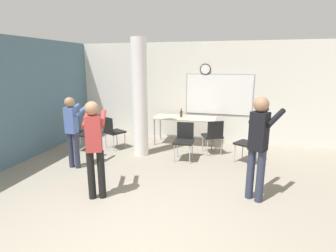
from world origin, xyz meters
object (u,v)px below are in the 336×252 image
object	(u,v)px
folding_table	(185,119)
bottle_on_table	(181,114)
chair_mid_room	(250,142)
person_watching_back	(72,127)
chair_table_right	(213,134)
chair_table_front	(184,138)
chair_near_pillar	(113,130)
person_playing_front	(94,143)
chair_by_left_wall	(80,131)
person_playing_side	(259,141)

from	to	relation	value
folding_table	bottle_on_table	world-z (taller)	bottle_on_table
chair_mid_room	person_watching_back	size ratio (longest dim) A/B	0.56
chair_table_right	chair_table_front	bearing A→B (deg)	-139.28
folding_table	person_watching_back	world-z (taller)	person_watching_back
folding_table	bottle_on_table	size ratio (longest dim) A/B	7.08
chair_near_pillar	person_playing_front	xyz separation A→B (m)	(0.91, -2.41, 0.46)
chair_table_right	chair_by_left_wall	bearing A→B (deg)	-169.94
person_playing_front	chair_by_left_wall	bearing A→B (deg)	128.59
chair_table_front	person_playing_front	xyz separation A→B (m)	(-1.06, -2.14, 0.46)
chair_table_right	folding_table	bearing A→B (deg)	143.54
chair_mid_room	chair_table_front	world-z (taller)	same
chair_by_left_wall	person_watching_back	bearing A→B (deg)	-63.00
chair_near_pillar	person_playing_front	size ratio (longest dim) A/B	0.53
chair_mid_room	person_playing_side	world-z (taller)	person_playing_side
chair_table_front	person_watching_back	bearing A→B (deg)	-153.95
chair_mid_room	person_watching_back	bearing A→B (deg)	-161.76
chair_table_front	chair_mid_room	bearing A→B (deg)	5.18
person_watching_back	chair_by_left_wall	bearing A→B (deg)	117.00
bottle_on_table	chair_near_pillar	xyz separation A→B (m)	(-1.64, -0.92, -0.35)
chair_by_left_wall	person_playing_front	distance (m)	2.70
person_playing_side	bottle_on_table	bearing A→B (deg)	124.22
bottle_on_table	person_watching_back	world-z (taller)	person_watching_back
folding_table	chair_table_front	bearing A→B (deg)	-79.08
chair_mid_room	person_watching_back	xyz separation A→B (m)	(-3.67, -1.21, 0.40)
chair_table_front	person_playing_side	distance (m)	2.21
bottle_on_table	person_playing_front	xyz separation A→B (m)	(-0.73, -3.33, 0.11)
person_playing_side	chair_by_left_wall	bearing A→B (deg)	160.92
folding_table	chair_table_front	world-z (taller)	chair_table_front
chair_table_right	person_playing_side	world-z (taller)	person_playing_side
bottle_on_table	chair_table_front	world-z (taller)	bottle_on_table
person_watching_back	person_playing_side	size ratio (longest dim) A/B	0.89
folding_table	chair_mid_room	distance (m)	1.99
chair_mid_room	person_playing_front	world-z (taller)	person_playing_front
chair_table_front	person_playing_side	bearing A→B (deg)	-45.14
chair_by_left_wall	person_playing_side	bearing A→B (deg)	-19.08
chair_by_left_wall	person_playing_front	world-z (taller)	person_playing_front
chair_table_right	chair_mid_room	distance (m)	0.94
bottle_on_table	person_watching_back	xyz separation A→B (m)	(-1.87, -2.27, 0.05)
folding_table	person_playing_side	distance (m)	3.22
person_playing_side	chair_mid_room	bearing A→B (deg)	91.72
chair_by_left_wall	person_playing_side	world-z (taller)	person_playing_side
bottle_on_table	chair_by_left_wall	bearing A→B (deg)	-152.44
chair_mid_room	person_playing_side	bearing A→B (deg)	-88.28
bottle_on_table	chair_by_left_wall	size ratio (longest dim) A/B	0.28
folding_table	chair_mid_room	xyz separation A→B (m)	(1.69, -1.03, -0.20)
bottle_on_table	person_playing_front	world-z (taller)	person_playing_front
bottle_on_table	chair_table_front	distance (m)	1.28
person_playing_side	person_playing_front	size ratio (longest dim) A/B	1.05
chair_table_right	person_playing_side	bearing A→B (deg)	-66.51
bottle_on_table	chair_near_pillar	bearing A→B (deg)	-150.78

